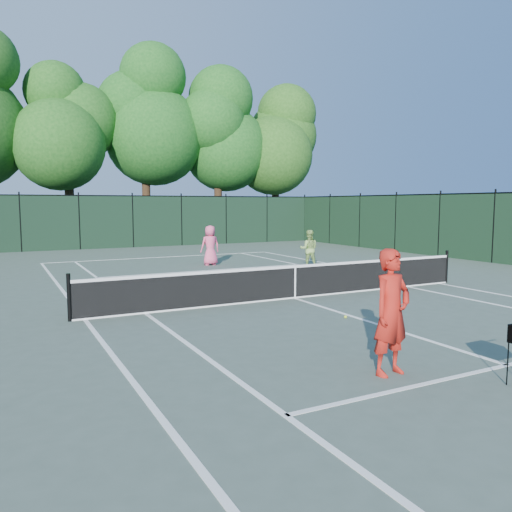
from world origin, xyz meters
name	(u,v)px	position (x,y,z in m)	size (l,w,h in m)	color
ground	(295,298)	(0.00, 0.00, 0.00)	(90.00, 90.00, 0.00)	#465549
sideline_doubles_left	(85,320)	(-5.49, 0.00, 0.00)	(0.10, 23.77, 0.01)	white
sideline_doubles_right	(439,283)	(5.49, 0.00, 0.00)	(0.10, 23.77, 0.01)	white
sideline_singles_left	(146,313)	(-4.12, 0.00, 0.00)	(0.10, 23.77, 0.01)	white
sideline_singles_right	(407,287)	(4.12, 0.00, 0.00)	(0.10, 23.77, 0.01)	white
baseline_far	(164,257)	(0.00, 11.88, 0.00)	(10.97, 0.10, 0.01)	white
service_line_near	(507,365)	(0.00, -6.40, 0.00)	(8.23, 0.10, 0.01)	white
service_line_far	(207,270)	(0.00, 6.40, 0.00)	(8.23, 0.10, 0.01)	white
center_service_line	(295,298)	(0.00, 0.00, 0.00)	(0.10, 12.80, 0.01)	white
tennis_net	(295,281)	(0.00, 0.00, 0.48)	(11.69, 0.09, 1.06)	black
fence_far	(133,222)	(0.00, 18.00, 1.50)	(24.00, 0.05, 3.00)	black
tree_2	(66,119)	(-3.00, 21.80, 7.73)	(6.00, 6.00, 12.40)	black
tree_3	(144,107)	(2.00, 22.30, 9.01)	(7.00, 7.00, 14.45)	black
tree_4	(218,124)	(7.00, 21.60, 8.14)	(6.20, 6.20, 12.97)	black
tree_5	(276,136)	(12.00, 22.10, 7.71)	(5.80, 5.80, 12.23)	black
coach	(392,312)	(-1.94, -5.84, 0.95)	(0.93, 0.73, 1.91)	#B21D14
player_pink	(210,245)	(0.78, 7.95, 0.84)	(0.82, 0.54, 1.67)	#EC537E
player_green	(309,249)	(3.93, 5.25, 0.76)	(0.94, 0.88, 1.53)	#8FB75B
loose_ball_midcourt	(345,317)	(-0.25, -2.57, 0.03)	(0.07, 0.07, 0.07)	#BBD92C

